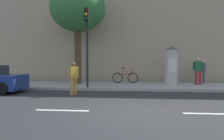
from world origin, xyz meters
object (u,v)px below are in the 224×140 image
pedestrian_tallest (73,76)px  traffic_light (87,35)px  poster_column (171,65)px  street_tree (78,9)px  pedestrian_in_red_top (203,69)px  pedestrian_with_bag (198,69)px  bicycle_leaning (125,77)px

pedestrian_tallest → traffic_light: bearing=80.3°
poster_column → street_tree: size_ratio=0.37×
street_tree → pedestrian_in_red_top: (8.51, 1.05, -4.04)m
pedestrian_with_bag → pedestrian_tallest: bearing=-150.8°
pedestrian_tallest → bicycle_leaning: pedestrian_tallest is taller
street_tree → bicycle_leaning: bearing=9.2°
traffic_light → pedestrian_tallest: traffic_light is taller
traffic_light → pedestrian_tallest: 2.84m
pedestrian_tallest → pedestrian_in_red_top: 9.21m
poster_column → pedestrian_in_red_top: size_ratio=1.53×
traffic_light → pedestrian_tallest: (-0.30, -1.75, -2.22)m
pedestrian_with_bag → pedestrian_in_red_top: (0.66, 1.11, -0.06)m
pedestrian_with_bag → pedestrian_in_red_top: 1.30m
traffic_light → pedestrian_tallest: size_ratio=2.80×
pedestrian_tallest → pedestrian_with_bag: bearing=29.2°
pedestrian_with_bag → bicycle_leaning: size_ratio=0.97×
poster_column → pedestrian_tallest: (-5.38, -4.06, -0.47)m
traffic_light → poster_column: bearing=24.4°
traffic_light → street_tree: (-1.10, 2.25, 2.00)m
pedestrian_tallest → pedestrian_with_bag: pedestrian_with_bag is taller
bicycle_leaning → traffic_light: bearing=-126.8°
traffic_light → poster_column: (5.08, 2.31, -1.75)m
traffic_light → poster_column: size_ratio=1.82×
street_tree → poster_column: bearing=0.5°
traffic_light → pedestrian_with_bag: 7.36m
pedestrian_with_bag → pedestrian_in_red_top: pedestrian_with_bag is taller
poster_column → pedestrian_with_bag: bearing=-4.3°
pedestrian_with_bag → bicycle_leaning: pedestrian_with_bag is taller
traffic_light → pedestrian_in_red_top: size_ratio=2.79×
street_tree → pedestrian_tallest: size_ratio=4.14×
traffic_light → bicycle_leaning: 4.33m
poster_column → street_tree: (-6.18, -0.06, 3.75)m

